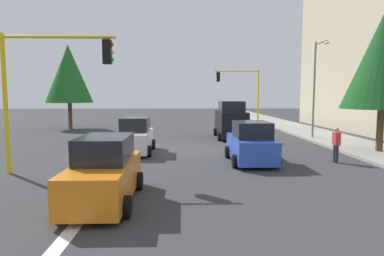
% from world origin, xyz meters
% --- Properties ---
extents(ground_plane, '(120.00, 120.00, 0.00)m').
position_xyz_m(ground_plane, '(0.00, 0.00, 0.00)').
color(ground_plane, '#353538').
extents(sidewalk_kerb, '(80.00, 4.00, 0.15)m').
position_xyz_m(sidewalk_kerb, '(-5.00, 10.50, 0.07)').
color(sidewalk_kerb, gray).
rests_on(sidewalk_kerb, ground).
extents(lane_arrow_near, '(2.40, 1.10, 1.10)m').
position_xyz_m(lane_arrow_near, '(11.51, -3.00, 0.01)').
color(lane_arrow_near, silver).
rests_on(lane_arrow_near, ground).
extents(traffic_signal_far_left, '(0.36, 4.59, 5.79)m').
position_xyz_m(traffic_signal_far_left, '(-14.00, 5.72, 4.09)').
color(traffic_signal_far_left, yellow).
rests_on(traffic_signal_far_left, ground).
extents(traffic_signal_near_right, '(0.36, 4.59, 5.67)m').
position_xyz_m(traffic_signal_near_right, '(6.00, -5.70, 4.01)').
color(traffic_signal_near_right, yellow).
rests_on(traffic_signal_near_right, ground).
extents(street_lamp_curbside, '(2.15, 0.28, 7.00)m').
position_xyz_m(street_lamp_curbside, '(-3.61, 9.20, 4.35)').
color(street_lamp_curbside, slate).
rests_on(street_lamp_curbside, ground).
extents(tree_opposite_side, '(4.34, 4.34, 7.94)m').
position_xyz_m(tree_opposite_side, '(-12.00, -11.00, 5.21)').
color(tree_opposite_side, brown).
rests_on(tree_opposite_side, ground).
extents(tree_roadside_near, '(4.28, 4.28, 7.82)m').
position_xyz_m(tree_roadside_near, '(2.00, 10.50, 5.13)').
color(tree_roadside_near, brown).
rests_on(tree_roadside_near, ground).
extents(delivery_van_black, '(4.80, 2.22, 2.77)m').
position_xyz_m(delivery_van_black, '(-4.80, 3.29, 1.28)').
color(delivery_van_black, black).
rests_on(delivery_van_black, ground).
extents(car_white, '(3.87, 2.01, 1.98)m').
position_xyz_m(car_white, '(1.31, -2.97, 0.90)').
color(car_white, white).
rests_on(car_white, ground).
extents(car_blue, '(3.86, 2.11, 1.98)m').
position_xyz_m(car_blue, '(4.17, 2.93, 0.90)').
color(car_blue, blue).
rests_on(car_blue, ground).
extents(car_orange, '(4.20, 1.96, 1.98)m').
position_xyz_m(car_orange, '(9.78, -2.70, 0.90)').
color(car_orange, orange).
rests_on(car_orange, ground).
extents(pedestrian_crossing, '(0.40, 0.24, 1.70)m').
position_xyz_m(pedestrian_crossing, '(4.33, 6.97, 0.91)').
color(pedestrian_crossing, '#262638').
rests_on(pedestrian_crossing, ground).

